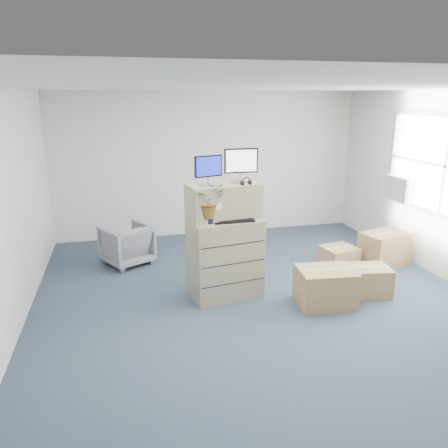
{
  "coord_description": "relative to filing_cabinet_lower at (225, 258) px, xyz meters",
  "views": [
    {
      "loc": [
        -1.74,
        -4.92,
        2.69
      ],
      "look_at": [
        -0.45,
        0.4,
        1.09
      ],
      "focal_mm": 35.0,
      "sensor_mm": 36.0,
      "label": 1
    }
  ],
  "objects": [
    {
      "name": "window",
      "position": [
        3.36,
        -0.04,
        1.15
      ],
      "size": [
        0.07,
        2.72,
        1.52
      ],
      "color": "gray",
      "rests_on": "wall_right"
    },
    {
      "name": "ground",
      "position": [
        0.4,
        -0.54,
        -0.55
      ],
      "size": [
        7.0,
        7.0,
        0.0
      ],
      "primitive_type": "plane",
      "color": "#273546",
      "rests_on": "ground"
    },
    {
      "name": "ac_unit",
      "position": [
        3.27,
        0.86,
        0.65
      ],
      "size": [
        0.24,
        0.6,
        0.4
      ],
      "primitive_type": "cube",
      "color": "silver",
      "rests_on": "wall_right"
    },
    {
      "name": "keyboard",
      "position": [
        0.08,
        -0.11,
        0.57
      ],
      "size": [
        0.55,
        0.24,
        0.03
      ],
      "primitive_type": "cube",
      "rotation": [
        0.0,
        0.0,
        0.01
      ],
      "color": "black",
      "rests_on": "filing_cabinet_lower"
    },
    {
      "name": "filing_cabinet_upper",
      "position": [
        -0.01,
        0.05,
        0.79
      ],
      "size": [
        1.01,
        0.62,
        0.47
      ],
      "primitive_type": "cube",
      "rotation": [
        0.0,
        0.0,
        0.16
      ],
      "color": "#9A8E6A",
      "rests_on": "filing_cabinet_lower"
    },
    {
      "name": "external_drive",
      "position": [
        0.32,
        0.2,
        0.58
      ],
      "size": [
        0.19,
        0.15,
        0.06
      ],
      "primitive_type": "cube",
      "rotation": [
        0.0,
        0.0,
        -0.03
      ],
      "color": "black",
      "rests_on": "filing_cabinet_lower"
    },
    {
      "name": "tissue_box",
      "position": [
        0.32,
        0.17,
        0.66
      ],
      "size": [
        0.3,
        0.19,
        0.1
      ],
      "primitive_type": "cube",
      "rotation": [
        0.0,
        0.0,
        0.2
      ],
      "color": "#3975C2",
      "rests_on": "external_drive"
    },
    {
      "name": "cardboard_boxes",
      "position": [
        2.03,
        -0.02,
        -0.31
      ],
      "size": [
        2.45,
        1.8,
        0.55
      ],
      "color": "olive",
      "rests_on": "ground"
    },
    {
      "name": "wall_back",
      "position": [
        0.4,
        2.97,
        0.85
      ],
      "size": [
        6.0,
        0.02,
        2.8
      ],
      "primitive_type": "cube",
      "color": "beige",
      "rests_on": "ground"
    },
    {
      "name": "monitor_left",
      "position": [
        -0.22,
        0.02,
        1.24
      ],
      "size": [
        0.38,
        0.2,
        0.39
      ],
      "rotation": [
        0.0,
        0.0,
        0.3
      ],
      "color": "#99999E",
      "rests_on": "filing_cabinet_upper"
    },
    {
      "name": "phone_dock",
      "position": [
        -0.0,
        0.02,
        0.6
      ],
      "size": [
        0.07,
        0.06,
        0.13
      ],
      "rotation": [
        0.0,
        0.0,
        0.16
      ],
      "color": "silver",
      "rests_on": "filing_cabinet_lower"
    },
    {
      "name": "mouse",
      "position": [
        0.38,
        -0.08,
        0.57
      ],
      "size": [
        0.13,
        0.1,
        0.04
      ],
      "primitive_type": "ellipsoid",
      "rotation": [
        0.0,
        0.0,
        0.35
      ],
      "color": "silver",
      "rests_on": "filing_cabinet_lower"
    },
    {
      "name": "monitor_right",
      "position": [
        0.25,
        0.12,
        1.28
      ],
      "size": [
        0.46,
        0.18,
        0.45
      ],
      "rotation": [
        0.0,
        0.0,
        -0.01
      ],
      "color": "#99999E",
      "rests_on": "filing_cabinet_upper"
    },
    {
      "name": "headphones",
      "position": [
        0.27,
        -0.07,
        1.07
      ],
      "size": [
        0.14,
        0.04,
        0.14
      ],
      "primitive_type": "torus",
      "rotation": [
        1.57,
        0.0,
        0.16
      ],
      "color": "black",
      "rests_on": "filing_cabinet_upper"
    },
    {
      "name": "water_bottle",
      "position": [
        0.09,
        0.03,
        0.69
      ],
      "size": [
        0.08,
        0.08,
        0.27
      ],
      "primitive_type": "cylinder",
      "color": "#9B9FA4",
      "rests_on": "filing_cabinet_lower"
    },
    {
      "name": "potted_plant",
      "position": [
        -0.26,
        -0.15,
        0.81
      ],
      "size": [
        0.44,
        0.49,
        0.44
      ],
      "rotation": [
        0.0,
        0.0,
        0.16
      ],
      "color": "#8CA283",
      "rests_on": "filing_cabinet_lower"
    },
    {
      "name": "office_chair",
      "position": [
        -1.29,
        1.57,
        -0.19
      ],
      "size": [
        0.93,
        0.92,
        0.72
      ],
      "primitive_type": "imported",
      "rotation": [
        0.0,
        0.0,
        3.64
      ],
      "color": "slate",
      "rests_on": "ground"
    },
    {
      "name": "filing_cabinet_lower",
      "position": [
        0.0,
        0.0,
        0.0
      ],
      "size": [
        1.03,
        0.72,
        1.11
      ],
      "primitive_type": "cube",
      "rotation": [
        0.0,
        0.0,
        0.16
      ],
      "color": "#9A8E6A",
      "rests_on": "ground"
    }
  ]
}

